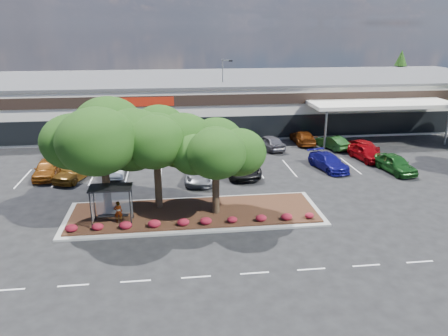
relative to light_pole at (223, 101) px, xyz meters
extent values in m
plane|color=black|center=(-3.02, -27.95, -3.94)|extent=(160.00, 160.00, 0.00)
cube|color=silver|center=(-3.02, 6.05, -0.94)|extent=(80.00, 20.00, 6.00)
cube|color=#4E4E51|center=(-3.02, 6.05, 2.16)|extent=(80.40, 20.40, 0.30)
cube|color=black|center=(-3.02, -4.00, 0.86)|extent=(80.00, 0.25, 1.20)
cube|color=black|center=(-3.02, -4.00, -2.34)|extent=(60.00, 0.18, 2.60)
cube|color=#B21E0C|center=(-9.02, -4.07, 0.86)|extent=(6.00, 0.12, 1.00)
cube|color=silver|center=(16.98, -6.45, 0.46)|extent=(16.00, 5.00, 0.40)
cylinder|color=gray|center=(9.98, -8.45, -1.84)|extent=(0.24, 0.24, 4.20)
cylinder|color=gray|center=(23.98, -8.45, -1.84)|extent=(0.24, 0.24, 4.20)
cube|color=#9A9A95|center=(-5.02, -23.95, -3.87)|extent=(18.00, 6.00, 0.15)
cube|color=#4A2619|center=(-5.02, -23.95, -3.74)|extent=(17.20, 5.20, 0.12)
cube|color=silver|center=(-15.02, -31.95, -3.94)|extent=(1.60, 0.12, 0.01)
cube|color=silver|center=(-11.82, -31.95, -3.94)|extent=(1.60, 0.12, 0.01)
cube|color=silver|center=(-8.62, -31.95, -3.94)|extent=(1.60, 0.12, 0.01)
cube|color=silver|center=(-5.42, -31.95, -3.94)|extent=(1.60, 0.12, 0.01)
cube|color=silver|center=(-2.22, -31.95, -3.94)|extent=(1.60, 0.12, 0.01)
cube|color=silver|center=(0.98, -31.95, -3.94)|extent=(1.60, 0.12, 0.01)
cube|color=silver|center=(4.18, -31.95, -3.94)|extent=(1.60, 0.12, 0.01)
cube|color=silver|center=(7.38, -31.95, -3.94)|extent=(1.60, 0.12, 0.01)
cube|color=silver|center=(-19.52, -14.45, -3.94)|extent=(0.12, 5.00, 0.01)
cube|color=silver|center=(-16.52, -14.45, -3.94)|extent=(0.12, 5.00, 0.01)
cube|color=silver|center=(-13.52, -14.45, -3.94)|extent=(0.12, 5.00, 0.01)
cube|color=silver|center=(-10.52, -14.45, -3.94)|extent=(0.12, 5.00, 0.01)
cube|color=silver|center=(-7.52, -14.45, -3.94)|extent=(0.12, 5.00, 0.01)
cube|color=silver|center=(-4.52, -14.45, -3.94)|extent=(0.12, 5.00, 0.01)
cube|color=silver|center=(-1.52, -14.45, -3.94)|extent=(0.12, 5.00, 0.01)
cube|color=silver|center=(1.48, -14.45, -3.94)|extent=(0.12, 5.00, 0.01)
cube|color=silver|center=(4.48, -14.45, -3.94)|extent=(0.12, 5.00, 0.01)
cube|color=silver|center=(7.48, -14.45, -3.94)|extent=(0.12, 5.00, 0.01)
cube|color=silver|center=(10.48, -14.45, -3.94)|extent=(0.12, 5.00, 0.01)
cube|color=silver|center=(13.48, -14.45, -3.94)|extent=(0.12, 5.00, 0.01)
cylinder|color=black|center=(-11.77, -24.50, -2.43)|extent=(0.08, 0.08, 2.50)
cylinder|color=black|center=(-9.27, -24.50, -2.43)|extent=(0.08, 0.08, 2.50)
cylinder|color=black|center=(-11.77, -25.80, -2.43)|extent=(0.08, 0.08, 2.50)
cylinder|color=black|center=(-9.27, -25.80, -2.43)|extent=(0.08, 0.08, 2.50)
cube|color=black|center=(-10.52, -25.15, -1.14)|extent=(2.75, 1.55, 0.10)
cube|color=silver|center=(-10.52, -24.50, -2.31)|extent=(2.30, 0.03, 2.00)
cube|color=black|center=(-10.52, -24.90, -3.23)|extent=(2.00, 0.35, 0.06)
cone|color=black|center=(30.98, 16.05, 0.56)|extent=(3.96, 3.96, 9.00)
imported|color=#594C47|center=(-10.15, -25.06, -2.92)|extent=(0.61, 0.45, 1.53)
cube|color=#9A9A95|center=(-0.11, 0.02, -3.74)|extent=(0.50, 0.50, 0.40)
cylinder|color=gray|center=(-0.11, 0.02, 0.73)|extent=(0.14, 0.14, 8.56)
cube|color=gray|center=(0.33, -0.05, 4.86)|extent=(0.92, 0.36, 0.14)
cube|color=black|center=(0.83, -0.13, 4.79)|extent=(0.49, 0.37, 0.18)
imported|color=brown|center=(-17.43, -14.30, -3.15)|extent=(2.00, 4.72, 1.59)
imported|color=brown|center=(-14.93, -15.18, -3.14)|extent=(3.44, 5.11, 1.62)
imported|color=silver|center=(-11.58, -14.26, -3.17)|extent=(1.81, 4.75, 1.55)
imported|color=slate|center=(-3.90, -16.84, -3.19)|extent=(3.61, 5.84, 1.51)
imported|color=black|center=(-0.47, -15.58, -3.11)|extent=(3.52, 6.34, 1.68)
imported|color=maroon|center=(-0.03, -12.06, -3.24)|extent=(1.96, 4.24, 1.40)
imported|color=navy|center=(7.96, -15.24, -3.22)|extent=(3.09, 5.30, 1.44)
imported|color=#850409|center=(12.66, -12.91, -3.16)|extent=(2.52, 4.83, 1.57)
imported|color=#164717|center=(13.74, -16.77, -3.14)|extent=(2.53, 4.96, 1.62)
imported|color=#ADB2BA|center=(-17.79, -10.10, -3.15)|extent=(3.01, 5.02, 1.60)
imported|color=#184D1F|center=(-13.35, -5.52, -3.23)|extent=(2.46, 4.45, 1.43)
imported|color=#5B5A62|center=(-8.33, -9.52, -3.19)|extent=(3.08, 4.78, 1.51)
imported|color=silver|center=(-5.74, -7.54, -3.19)|extent=(2.78, 4.72, 1.51)
imported|color=#4D4B52|center=(3.98, -7.85, -3.16)|extent=(3.14, 4.97, 1.58)
imported|color=#672B0A|center=(8.28, -6.03, -3.22)|extent=(2.06, 5.02, 1.45)
imported|color=#1C481A|center=(10.85, -8.43, -3.25)|extent=(2.83, 4.49, 1.40)
imported|color=maroon|center=(13.12, -10.30, -3.19)|extent=(3.32, 4.78, 1.51)
camera|label=1|loc=(-6.44, -52.37, 9.03)|focal=35.00mm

